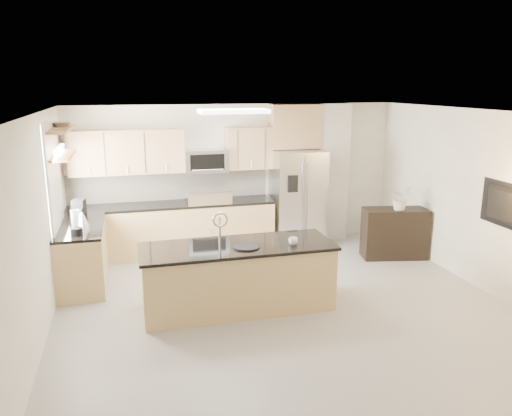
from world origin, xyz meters
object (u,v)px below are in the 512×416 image
object	(u,v)px
coffee_maker	(79,211)
cup	(293,241)
microwave	(206,161)
refrigerator	(297,198)
kettle	(82,219)
blender	(76,224)
television	(504,207)
platter	(246,247)
bowl	(61,123)
flower_vase	(401,192)
range	(208,226)
credenza	(394,233)
island	(238,276)

from	to	relation	value
coffee_maker	cup	bearing A→B (deg)	-33.21
microwave	refrigerator	size ratio (longest dim) A/B	0.43
refrigerator	kettle	xyz separation A→B (m)	(-3.68, -1.11, 0.15)
microwave	blender	xyz separation A→B (m)	(-2.08, -1.69, -0.55)
cup	television	bearing A→B (deg)	-10.34
platter	microwave	bearing A→B (deg)	91.80
bowl	flower_vase	distance (m)	5.50
range	bowl	xyz separation A→B (m)	(-2.25, -0.66, 1.91)
flower_vase	cup	bearing A→B (deg)	-149.68
platter	blender	world-z (taller)	blender
flower_vase	television	bearing A→B (deg)	-77.43
range	television	bearing A→B (deg)	-41.64
refrigerator	television	xyz separation A→B (m)	(1.85, -3.07, 0.46)
credenza	island	bearing A→B (deg)	-145.74
platter	blender	xyz separation A→B (m)	(-2.16, 1.00, 0.18)
range	platter	world-z (taller)	range
platter	flower_vase	xyz separation A→B (m)	(3.00, 1.35, 0.28)
refrigerator	television	world-z (taller)	refrigerator
microwave	platter	size ratio (longest dim) A/B	2.17
cup	bowl	bearing A→B (deg)	146.69
cup	kettle	world-z (taller)	kettle
kettle	microwave	bearing A→B (deg)	32.24
refrigerator	blender	world-z (taller)	refrigerator
platter	television	xyz separation A→B (m)	(3.43, -0.55, 0.45)
range	credenza	size ratio (longest dim) A/B	1.05
credenza	range	bearing A→B (deg)	170.89
kettle	bowl	xyz separation A→B (m)	(-0.23, 0.49, 1.34)
microwave	kettle	size ratio (longest dim) A/B	2.76
platter	flower_vase	world-z (taller)	flower_vase
credenza	cup	bearing A→B (deg)	-136.78
refrigerator	platter	size ratio (longest dim) A/B	5.08
island	coffee_maker	distance (m)	2.75
television	range	bearing A→B (deg)	48.36
kettle	coffee_maker	xyz separation A→B (m)	(-0.07, 0.38, 0.03)
platter	flower_vase	bearing A→B (deg)	24.14
kettle	flower_vase	xyz separation A→B (m)	(5.11, -0.07, 0.14)
platter	television	world-z (taller)	television
island	flower_vase	size ratio (longest dim) A/B	4.12
range	refrigerator	distance (m)	1.71
refrigerator	television	bearing A→B (deg)	-58.96
island	kettle	size ratio (longest dim) A/B	9.31
island	platter	size ratio (longest dim) A/B	7.32
platter	credenza	bearing A→B (deg)	25.40
microwave	kettle	world-z (taller)	microwave
credenza	coffee_maker	world-z (taller)	coffee_maker
coffee_maker	bowl	world-z (taller)	bowl
coffee_maker	bowl	size ratio (longest dim) A/B	0.90
island	credenza	xyz separation A→B (m)	(3.08, 1.29, -0.01)
blender	coffee_maker	xyz separation A→B (m)	(-0.02, 0.80, -0.00)
microwave	television	distance (m)	4.79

